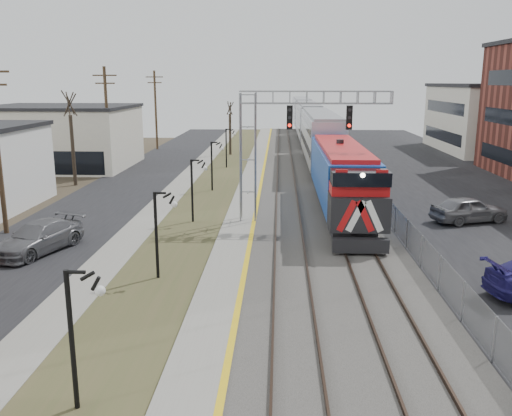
{
  "coord_description": "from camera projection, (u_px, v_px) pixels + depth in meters",
  "views": [
    {
      "loc": [
        1.41,
        -4.83,
        8.69
      ],
      "look_at": [
        0.29,
        21.08,
        2.6
      ],
      "focal_mm": 38.0,
      "sensor_mm": 36.0,
      "label": 1
    }
  ],
  "objects": [
    {
      "name": "street_west",
      "position": [
        110.0,
        198.0,
        41.26
      ],
      "size": [
        7.0,
        120.0,
        0.04
      ],
      "primitive_type": "cube",
      "color": "black",
      "rests_on": "ground"
    },
    {
      "name": "sidewalk",
      "position": [
        168.0,
        198.0,
        41.07
      ],
      "size": [
        2.0,
        120.0,
        0.08
      ],
      "primitive_type": "cube",
      "color": "gray",
      "rests_on": "ground"
    },
    {
      "name": "grass_median",
      "position": [
        207.0,
        199.0,
        40.95
      ],
      "size": [
        4.0,
        120.0,
        0.06
      ],
      "primitive_type": "cube",
      "color": "#414625",
      "rests_on": "ground"
    },
    {
      "name": "platform",
      "position": [
        247.0,
        198.0,
        40.8
      ],
      "size": [
        2.0,
        120.0,
        0.24
      ],
      "primitive_type": "cube",
      "color": "gray",
      "rests_on": "ground"
    },
    {
      "name": "ballast_bed",
      "position": [
        313.0,
        199.0,
        40.59
      ],
      "size": [
        8.0,
        120.0,
        0.2
      ],
      "primitive_type": "cube",
      "color": "#595651",
      "rests_on": "ground"
    },
    {
      "name": "parking_lot",
      "position": [
        476.0,
        201.0,
        40.11
      ],
      "size": [
        16.0,
        120.0,
        0.04
      ],
      "primitive_type": "cube",
      "color": "black",
      "rests_on": "ground"
    },
    {
      "name": "platform_edge",
      "position": [
        259.0,
        196.0,
        40.73
      ],
      "size": [
        0.24,
        120.0,
        0.01
      ],
      "primitive_type": "cube",
      "color": "gold",
      "rests_on": "platform"
    },
    {
      "name": "track_near",
      "position": [
        287.0,
        196.0,
        40.64
      ],
      "size": [
        1.58,
        120.0,
        0.15
      ],
      "color": "#2D2119",
      "rests_on": "ballast_bed"
    },
    {
      "name": "track_far",
      "position": [
        334.0,
        196.0,
        40.49
      ],
      "size": [
        1.58,
        120.0,
        0.15
      ],
      "color": "#2D2119",
      "rests_on": "ballast_bed"
    },
    {
      "name": "train",
      "position": [
        311.0,
        127.0,
        69.7
      ],
      "size": [
        3.0,
        85.85,
        5.33
      ],
      "color": "#1343A2",
      "rests_on": "ground"
    },
    {
      "name": "signal_gantry",
      "position": [
        276.0,
        134.0,
        32.64
      ],
      "size": [
        9.0,
        1.07,
        8.15
      ],
      "color": "gray",
      "rests_on": "ground"
    },
    {
      "name": "lampposts",
      "position": [
        158.0,
        234.0,
        24.24
      ],
      "size": [
        0.14,
        62.14,
        4.0
      ],
      "color": "black",
      "rests_on": "ground"
    },
    {
      "name": "fence",
      "position": [
        370.0,
        190.0,
        40.26
      ],
      "size": [
        0.04,
        120.0,
        1.6
      ],
      "primitive_type": "cube",
      "color": "gray",
      "rests_on": "ground"
    },
    {
      "name": "bare_trees",
      "position": [
        108.0,
        156.0,
        44.51
      ],
      "size": [
        12.3,
        42.3,
        5.95
      ],
      "color": "#382D23",
      "rests_on": "ground"
    },
    {
      "name": "car_lot_e",
      "position": [
        469.0,
        210.0,
        33.91
      ],
      "size": [
        5.17,
        3.32,
        1.64
      ],
      "primitive_type": "imported",
      "rotation": [
        0.0,
        0.0,
        1.88
      ],
      "color": "slate",
      "rests_on": "ground"
    },
    {
      "name": "car_street_b",
      "position": [
        38.0,
        238.0,
        27.98
      ],
      "size": [
        3.83,
        5.81,
        1.56
      ],
      "primitive_type": "imported",
      "rotation": [
        0.0,
        0.0,
        -0.33
      ],
      "color": "slate",
      "rests_on": "ground"
    }
  ]
}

